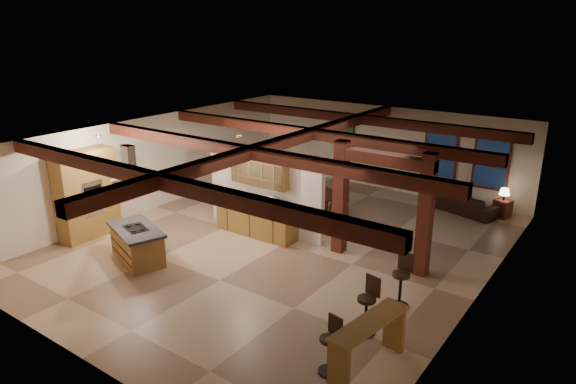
% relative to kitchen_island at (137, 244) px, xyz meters
% --- Properties ---
extents(ground, '(12.00, 12.00, 0.00)m').
position_rel_kitchen_island_xyz_m(ground, '(2.37, 2.85, -0.43)').
color(ground, tan).
rests_on(ground, ground).
extents(room_walls, '(12.00, 12.00, 12.00)m').
position_rel_kitchen_island_xyz_m(room_walls, '(2.37, 2.85, 1.35)').
color(room_walls, white).
rests_on(room_walls, ground).
extents(ceiling_beams, '(10.00, 12.00, 0.28)m').
position_rel_kitchen_island_xyz_m(ceiling_beams, '(2.37, 2.85, 2.33)').
color(ceiling_beams, '#3D170F').
rests_on(ceiling_beams, room_walls).
extents(timber_posts, '(2.50, 0.30, 2.90)m').
position_rel_kitchen_island_xyz_m(timber_posts, '(4.87, 3.35, 1.33)').
color(timber_posts, '#3D170F').
rests_on(timber_posts, ground).
extents(partition_wall, '(3.80, 0.18, 2.20)m').
position_rel_kitchen_island_xyz_m(partition_wall, '(1.37, 3.35, 0.67)').
color(partition_wall, white).
rests_on(partition_wall, ground).
extents(pantry_cabinet, '(0.67, 1.60, 2.40)m').
position_rel_kitchen_island_xyz_m(pantry_cabinet, '(-2.30, 0.25, 0.77)').
color(pantry_cabinet, olive).
rests_on(pantry_cabinet, ground).
extents(back_counter, '(2.50, 0.66, 0.94)m').
position_rel_kitchen_island_xyz_m(back_counter, '(1.37, 2.96, 0.04)').
color(back_counter, olive).
rests_on(back_counter, ground).
extents(upper_display_cabinet, '(1.80, 0.36, 0.95)m').
position_rel_kitchen_island_xyz_m(upper_display_cabinet, '(1.37, 3.16, 1.42)').
color(upper_display_cabinet, olive).
rests_on(upper_display_cabinet, partition_wall).
extents(range_hood, '(1.10, 1.10, 1.40)m').
position_rel_kitchen_island_xyz_m(range_hood, '(-0.00, 0.00, 1.35)').
color(range_hood, silver).
rests_on(range_hood, room_walls).
extents(back_windows, '(2.70, 0.07, 1.70)m').
position_rel_kitchen_island_xyz_m(back_windows, '(5.17, 8.78, 1.07)').
color(back_windows, '#3D170F').
rests_on(back_windows, room_walls).
extents(framed_art, '(0.65, 0.05, 0.85)m').
position_rel_kitchen_island_xyz_m(framed_art, '(0.87, 8.78, 1.27)').
color(framed_art, '#3D170F').
rests_on(framed_art, room_walls).
extents(recessed_cans, '(3.16, 2.46, 0.03)m').
position_rel_kitchen_island_xyz_m(recessed_cans, '(-0.17, 0.91, 2.44)').
color(recessed_cans, silver).
rests_on(recessed_cans, room_walls).
extents(kitchen_island, '(1.93, 1.44, 0.86)m').
position_rel_kitchen_island_xyz_m(kitchen_island, '(0.00, 0.00, 0.00)').
color(kitchen_island, olive).
rests_on(kitchen_island, ground).
extents(dining_table, '(1.91, 1.36, 0.61)m').
position_rel_kitchen_island_xyz_m(dining_table, '(1.65, 5.64, -0.13)').
color(dining_table, '#37150D').
rests_on(dining_table, ground).
extents(sofa, '(2.18, 1.34, 0.59)m').
position_rel_kitchen_island_xyz_m(sofa, '(5.50, 8.07, -0.13)').
color(sofa, black).
rests_on(sofa, ground).
extents(microwave, '(0.47, 0.35, 0.24)m').
position_rel_kitchen_island_xyz_m(microwave, '(1.84, 2.96, 0.63)').
color(microwave, '#BCBCC1').
rests_on(microwave, back_counter).
extents(bar_counter, '(0.69, 1.81, 0.93)m').
position_rel_kitchen_island_xyz_m(bar_counter, '(6.56, -0.51, 0.19)').
color(bar_counter, olive).
rests_on(bar_counter, ground).
extents(side_table, '(0.54, 0.54, 0.54)m').
position_rel_kitchen_island_xyz_m(side_table, '(6.56, 8.32, -0.16)').
color(side_table, '#3D170F').
rests_on(side_table, ground).
extents(table_lamp, '(0.31, 0.31, 0.36)m').
position_rel_kitchen_island_xyz_m(table_lamp, '(6.56, 8.32, 0.36)').
color(table_lamp, black).
rests_on(table_lamp, side_table).
extents(bar_stool_a, '(0.36, 0.37, 1.01)m').
position_rel_kitchen_island_xyz_m(bar_stool_a, '(6.07, -0.93, 0.08)').
color(bar_stool_a, black).
rests_on(bar_stool_a, ground).
extents(bar_stool_b, '(0.40, 0.42, 1.12)m').
position_rel_kitchen_island_xyz_m(bar_stool_b, '(6.04, 0.48, 0.14)').
color(bar_stool_b, black).
rests_on(bar_stool_b, ground).
extents(bar_stool_c, '(0.40, 0.41, 1.16)m').
position_rel_kitchen_island_xyz_m(bar_stool_c, '(6.17, 1.73, 0.16)').
color(bar_stool_c, black).
rests_on(bar_stool_c, ground).
extents(dining_chairs, '(2.52, 2.52, 1.25)m').
position_rel_kitchen_island_xyz_m(dining_chairs, '(1.65, 5.64, 0.20)').
color(dining_chairs, '#3D170F').
rests_on(dining_chairs, ground).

